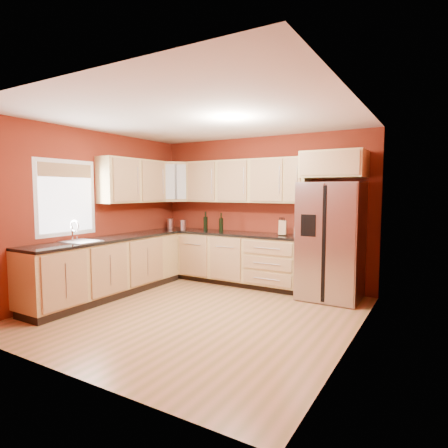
# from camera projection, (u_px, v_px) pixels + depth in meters

# --- Properties ---
(floor) EXTENTS (4.00, 4.00, 0.00)m
(floor) POSITION_uv_depth(u_px,v_px,m) (197.00, 313.00, 5.06)
(floor) COLOR olive
(floor) RESTS_ON ground
(ceiling) EXTENTS (4.00, 4.00, 0.00)m
(ceiling) POSITION_uv_depth(u_px,v_px,m) (196.00, 117.00, 4.83)
(ceiling) COLOR silver
(ceiling) RESTS_ON wall_back
(wall_back) EXTENTS (4.00, 0.04, 2.60)m
(wall_back) POSITION_uv_depth(u_px,v_px,m) (261.00, 211.00, 6.66)
(wall_back) COLOR maroon
(wall_back) RESTS_ON floor
(wall_front) EXTENTS (4.00, 0.04, 2.60)m
(wall_front) POSITION_uv_depth(u_px,v_px,m) (65.00, 231.00, 3.23)
(wall_front) COLOR maroon
(wall_front) RESTS_ON floor
(wall_left) EXTENTS (0.04, 4.00, 2.60)m
(wall_left) POSITION_uv_depth(u_px,v_px,m) (93.00, 213.00, 5.96)
(wall_left) COLOR maroon
(wall_left) RESTS_ON floor
(wall_right) EXTENTS (0.04, 4.00, 2.60)m
(wall_right) POSITION_uv_depth(u_px,v_px,m) (353.00, 224.00, 3.93)
(wall_right) COLOR maroon
(wall_right) RESTS_ON floor
(base_cabinets_back) EXTENTS (2.90, 0.60, 0.88)m
(base_cabinets_back) POSITION_uv_depth(u_px,v_px,m) (226.00, 258.00, 6.76)
(base_cabinets_back) COLOR #A3894F
(base_cabinets_back) RESTS_ON floor
(base_cabinets_left) EXTENTS (0.60, 2.80, 0.88)m
(base_cabinets_left) POSITION_uv_depth(u_px,v_px,m) (108.00, 268.00, 5.88)
(base_cabinets_left) COLOR #A3894F
(base_cabinets_left) RESTS_ON floor
(countertop_back) EXTENTS (2.90, 0.62, 0.04)m
(countertop_back) POSITION_uv_depth(u_px,v_px,m) (225.00, 233.00, 6.71)
(countertop_back) COLOR black
(countertop_back) RESTS_ON base_cabinets_back
(countertop_left) EXTENTS (0.62, 2.80, 0.04)m
(countertop_left) POSITION_uv_depth(u_px,v_px,m) (108.00, 239.00, 5.83)
(countertop_left) COLOR black
(countertop_left) RESTS_ON base_cabinets_left
(upper_cabinets_back) EXTENTS (2.30, 0.33, 0.75)m
(upper_cabinets_back) POSITION_uv_depth(u_px,v_px,m) (244.00, 181.00, 6.60)
(upper_cabinets_back) COLOR #A3894F
(upper_cabinets_back) RESTS_ON wall_back
(upper_cabinets_left) EXTENTS (0.33, 1.35, 0.75)m
(upper_cabinets_left) POSITION_uv_depth(u_px,v_px,m) (133.00, 181.00, 6.45)
(upper_cabinets_left) COLOR #A3894F
(upper_cabinets_left) RESTS_ON wall_left
(corner_upper_cabinet) EXTENTS (0.67, 0.67, 0.75)m
(corner_upper_cabinet) POSITION_uv_depth(u_px,v_px,m) (175.00, 182.00, 7.18)
(corner_upper_cabinet) COLOR #A3894F
(corner_upper_cabinet) RESTS_ON wall_back
(over_fridge_cabinet) EXTENTS (0.92, 0.60, 0.40)m
(over_fridge_cabinet) POSITION_uv_depth(u_px,v_px,m) (334.00, 164.00, 5.65)
(over_fridge_cabinet) COLOR #A3894F
(over_fridge_cabinet) RESTS_ON wall_back
(refrigerator) EXTENTS (0.90, 0.75, 1.78)m
(refrigerator) POSITION_uv_depth(u_px,v_px,m) (331.00, 241.00, 5.69)
(refrigerator) COLOR silver
(refrigerator) RESTS_ON floor
(window) EXTENTS (0.03, 0.90, 1.00)m
(window) POSITION_uv_depth(u_px,v_px,m) (66.00, 198.00, 5.50)
(window) COLOR white
(window) RESTS_ON wall_left
(sink_faucet) EXTENTS (0.50, 0.42, 0.30)m
(sink_faucet) POSITION_uv_depth(u_px,v_px,m) (81.00, 231.00, 5.39)
(sink_faucet) COLOR silver
(sink_faucet) RESTS_ON countertop_left
(canister_left) EXTENTS (0.14, 0.14, 0.19)m
(canister_left) POSITION_uv_depth(u_px,v_px,m) (170.00, 223.00, 7.34)
(canister_left) COLOR silver
(canister_left) RESTS_ON countertop_back
(canister_right) EXTENTS (0.14, 0.14, 0.18)m
(canister_right) POSITION_uv_depth(u_px,v_px,m) (183.00, 225.00, 7.09)
(canister_right) COLOR silver
(canister_right) RESTS_ON countertop_back
(wine_bottle_a) EXTENTS (0.10, 0.10, 0.35)m
(wine_bottle_a) POSITION_uv_depth(u_px,v_px,m) (206.00, 221.00, 6.93)
(wine_bottle_a) COLOR black
(wine_bottle_a) RESTS_ON countertop_back
(wine_bottle_b) EXTENTS (0.10, 0.10, 0.34)m
(wine_bottle_b) POSITION_uv_depth(u_px,v_px,m) (221.00, 222.00, 6.67)
(wine_bottle_b) COLOR black
(wine_bottle_b) RESTS_ON countertop_back
(knife_block) EXTENTS (0.14, 0.14, 0.24)m
(knife_block) POSITION_uv_depth(u_px,v_px,m) (283.00, 228.00, 6.19)
(knife_block) COLOR #A97E52
(knife_block) RESTS_ON countertop_back
(soap_dispenser) EXTENTS (0.07, 0.07, 0.21)m
(soap_dispenser) POSITION_uv_depth(u_px,v_px,m) (296.00, 230.00, 5.95)
(soap_dispenser) COLOR silver
(soap_dispenser) RESTS_ON countertop_back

